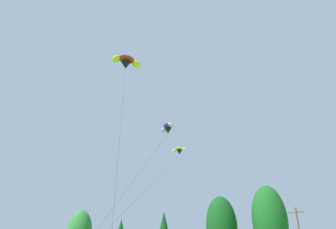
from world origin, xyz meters
TOP-DOWN VIEW (x-y plane):
  - treeline_tree_d at (-4.50, 53.33)m, footprint 5.26×5.26m
  - treeline_tree_e at (3.52, 53.44)m, footprint 5.55×5.55m
  - parafoil_kite_high_lime_white at (-4.59, 37.09)m, footprint 2.31×20.35m
  - parafoil_kite_mid_red_yellow at (-5.08, 24.01)m, footprint 7.17×9.56m
  - parafoil_kite_far_purple at (0.19, 24.34)m, footprint 4.77×8.00m

SIDE VIEW (x-z plane):
  - treeline_tree_d at x=-4.50m, z-range 1.35..14.18m
  - treeline_tree_e at x=3.52m, z-range 1.47..15.37m
  - parafoil_kite_far_purple at x=0.19m, z-range 7.45..20.24m
  - parafoil_kite_high_lime_white at x=-4.59m, z-range 8.72..23.95m
  - parafoil_kite_mid_red_yellow at x=-5.08m, z-range 11.75..34.57m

